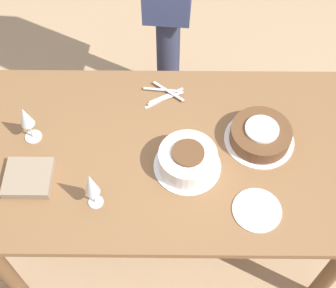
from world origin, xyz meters
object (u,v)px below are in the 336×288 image
wine_glass_near (91,185)px  wine_glass_far (26,118)px  cake_center_white (188,160)px  cake_front_chocolate (260,135)px

wine_glass_near → wine_glass_far: 0.41m
cake_center_white → wine_glass_near: wine_glass_near is taller
wine_glass_near → wine_glass_far: (0.29, -0.30, -0.01)m
cake_center_white → wine_glass_near: (0.35, 0.16, 0.09)m
wine_glass_near → wine_glass_far: wine_glass_near is taller
wine_glass_far → cake_center_white: bearing=167.8°
cake_front_chocolate → wine_glass_far: 0.94m
cake_center_white → cake_front_chocolate: size_ratio=0.93×
cake_front_chocolate → wine_glass_far: size_ratio=1.53×
cake_center_white → cake_front_chocolate: cake_center_white is taller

